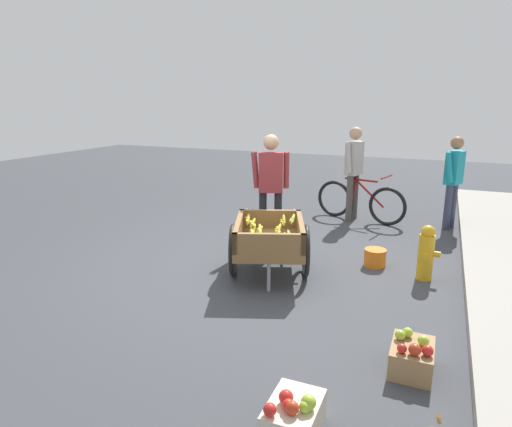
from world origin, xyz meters
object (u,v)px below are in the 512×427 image
at_px(vendor_person, 271,180).
at_px(bystander_person, 454,175).
at_px(bicycle, 360,201).
at_px(apple_crate, 412,356).
at_px(cyclist_person, 354,165).
at_px(mixed_fruit_crate, 294,416).
at_px(plastic_bucket, 375,258).
at_px(fire_hydrant, 426,253).
at_px(fruit_cart, 269,241).

xyz_separation_m(vendor_person, bystander_person, (-1.98, 2.42, -0.07)).
distance_m(bicycle, apple_crate, 4.51).
bearing_deg(bystander_person, cyclist_person, -87.41).
relative_size(cyclist_person, mixed_fruit_crate, 3.71).
bearing_deg(bystander_person, plastic_bucket, -21.11).
bearing_deg(fire_hydrant, plastic_bucket, -109.55).
bearing_deg(apple_crate, fruit_cart, -128.55).
distance_m(vendor_person, plastic_bucket, 1.79).
bearing_deg(apple_crate, plastic_bucket, -164.58).
xyz_separation_m(fruit_cart, apple_crate, (1.40, 1.76, -0.31)).
height_order(fire_hydrant, apple_crate, fire_hydrant).
distance_m(cyclist_person, plastic_bucket, 2.45).
height_order(fruit_cart, mixed_fruit_crate, fruit_cart).
height_order(vendor_person, apple_crate, vendor_person).
height_order(fruit_cart, fire_hydrant, fruit_cart).
relative_size(plastic_bucket, bystander_person, 0.18).
bearing_deg(apple_crate, bicycle, -164.58).
distance_m(fruit_cart, bystander_person, 3.69).
bearing_deg(vendor_person, mixed_fruit_crate, 23.48).
xyz_separation_m(apple_crate, bystander_person, (-4.46, 0.26, 0.77)).
distance_m(bicycle, mixed_fruit_crate, 5.39).
distance_m(plastic_bucket, apple_crate, 2.29).
bearing_deg(fruit_cart, bystander_person, 146.63).
height_order(fire_hydrant, bystander_person, bystander_person).
bearing_deg(fire_hydrant, vendor_person, -102.48).
xyz_separation_m(vendor_person, cyclist_person, (-1.91, 0.81, 0.01)).
height_order(bicycle, mixed_fruit_crate, bicycle).
relative_size(bicycle, cyclist_person, 1.00).
distance_m(fruit_cart, plastic_bucket, 1.44).
bearing_deg(fire_hydrant, fruit_cart, -71.27).
xyz_separation_m(cyclist_person, fire_hydrant, (2.39, 1.34, -0.64)).
bearing_deg(bicycle, apple_crate, 15.42).
bearing_deg(apple_crate, vendor_person, -138.86).
bearing_deg(vendor_person, plastic_bucket, 80.42).
xyz_separation_m(bicycle, plastic_bucket, (2.14, 0.59, -0.24)).
height_order(fruit_cart, cyclist_person, cyclist_person).
relative_size(fire_hydrant, apple_crate, 1.52).
relative_size(fruit_cart, cyclist_person, 1.11).
relative_size(vendor_person, plastic_bucket, 5.84).
bearing_deg(cyclist_person, vendor_person, -23.04).
relative_size(bicycle, fire_hydrant, 2.42).
distance_m(apple_crate, mixed_fruit_crate, 1.20).
height_order(vendor_person, bicycle, vendor_person).
xyz_separation_m(apple_crate, mixed_fruit_crate, (1.01, -0.65, 0.00)).
bearing_deg(fire_hydrant, bicycle, -153.02).
relative_size(vendor_person, bystander_person, 1.07).
xyz_separation_m(cyclist_person, apple_crate, (4.38, 1.35, -0.85)).
height_order(bicycle, fire_hydrant, bicycle).
relative_size(vendor_person, mixed_fruit_crate, 3.67).
distance_m(fruit_cart, cyclist_person, 3.06).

